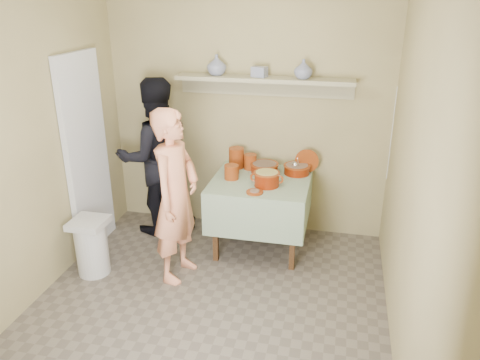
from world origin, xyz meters
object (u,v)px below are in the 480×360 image
(person_cook, at_px, (176,196))
(cazuela_rice, at_px, (267,178))
(serving_table, at_px, (261,190))
(trash_bin, at_px, (92,246))
(person_helper, at_px, (156,157))

(person_cook, bearing_deg, cazuela_rice, -44.82)
(person_cook, relative_size, serving_table, 1.66)
(person_cook, height_order, cazuela_rice, person_cook)
(serving_table, bearing_deg, trash_bin, -149.86)
(person_cook, distance_m, person_helper, 0.99)
(cazuela_rice, relative_size, trash_bin, 0.59)
(person_cook, relative_size, person_helper, 0.94)
(person_helper, relative_size, serving_table, 1.76)
(person_cook, height_order, person_helper, person_helper)
(serving_table, relative_size, trash_bin, 1.74)
(serving_table, bearing_deg, cazuela_rice, -62.89)
(person_helper, bearing_deg, serving_table, 138.95)
(person_helper, height_order, serving_table, person_helper)
(person_helper, xyz_separation_m, trash_bin, (-0.28, -0.99, -0.57))
(person_helper, bearing_deg, person_cook, 87.91)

